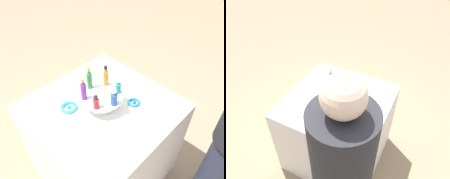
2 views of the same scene
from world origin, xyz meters
TOP-DOWN VIEW (x-y plane):
  - ground_plane at (0.00, 0.00)m, footprint 12.00×12.00m
  - party_table at (0.00, 0.00)m, footprint 0.85×0.85m
  - display_stand at (0.00, 0.00)m, footprint 0.27×0.27m
  - bottle_blue at (0.10, 0.00)m, footprint 0.04×0.04m
  - bottle_teal at (0.05, 0.09)m, footprint 0.04×0.04m
  - bottle_orange at (-0.05, 0.09)m, footprint 0.03×0.03m
  - bottle_green at (-0.10, -0.00)m, footprint 0.03×0.03m
  - bottle_purple at (-0.05, -0.09)m, footprint 0.03×0.03m
  - bottle_red at (0.05, -0.09)m, footprint 0.03×0.03m
  - ribbon_bow_blue at (0.13, 0.16)m, footprint 0.08×0.08m
  - ribbon_bow_teal at (-0.13, -0.16)m, footprint 0.11×0.11m

SIDE VIEW (x-z plane):
  - ground_plane at x=0.00m, z-range 0.00..0.00m
  - party_table at x=0.00m, z-range 0.00..0.76m
  - ribbon_bow_blue at x=0.13m, z-range 0.76..0.78m
  - ribbon_bow_teal at x=-0.13m, z-range 0.76..0.79m
  - display_stand at x=0.00m, z-range 0.78..0.87m
  - bottle_red at x=0.05m, z-range 0.85..0.94m
  - bottle_teal at x=0.05m, z-range 0.85..0.94m
  - bottle_blue at x=0.10m, z-range 0.85..0.95m
  - bottle_orange at x=-0.05m, z-range 0.85..0.99m
  - bottle_purple at x=-0.05m, z-range 0.85..1.00m
  - bottle_green at x=-0.10m, z-range 0.85..1.00m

